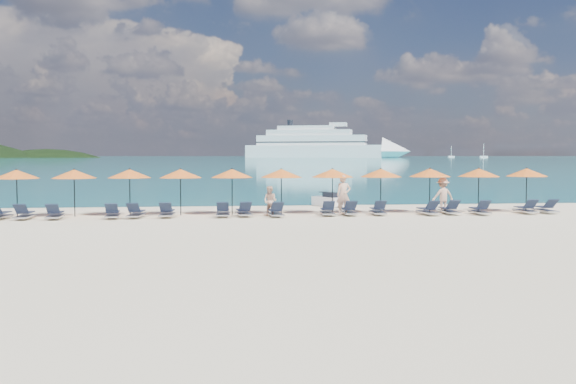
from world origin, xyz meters
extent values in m
plane|color=beige|center=(0.00, 0.00, 0.00)|extent=(1400.00, 1400.00, 0.00)
cube|color=#1FA9B2|center=(0.00, 660.00, 0.01)|extent=(1600.00, 1300.00, 0.01)
ellipsoid|color=black|center=(-150.00, 560.00, -35.00)|extent=(162.00, 126.00, 85.50)
cube|color=white|center=(85.20, 539.50, 5.51)|extent=(121.49, 62.18, 11.02)
cone|color=white|center=(153.58, 514.62, 5.51)|extent=(31.08, 31.08, 24.25)
cube|color=white|center=(83.13, 540.25, 15.43)|extent=(97.57, 50.78, 8.82)
cube|color=white|center=(81.06, 541.00, 22.05)|extent=(76.30, 41.24, 5.51)
cube|color=white|center=(78.99, 541.76, 26.46)|extent=(52.38, 29.84, 3.86)
cube|color=black|center=(83.13, 540.25, 13.78)|extent=(98.78, 51.40, 0.99)
cube|color=black|center=(83.13, 540.25, 17.64)|extent=(96.35, 50.15, 0.99)
cylinder|color=black|center=(64.69, 546.96, 30.87)|extent=(4.85, 4.85, 6.06)
cube|color=white|center=(217.31, 479.93, 0.87)|extent=(6.52, 2.17, 1.74)
cylinder|color=white|center=(217.31, 479.93, 6.52)|extent=(0.39, 0.39, 10.86)
cube|color=white|center=(211.35, 536.70, 0.78)|extent=(5.82, 1.94, 1.55)
cylinder|color=white|center=(211.35, 536.70, 5.82)|extent=(0.35, 0.35, 9.71)
cube|color=silver|center=(3.03, 9.29, 0.28)|extent=(1.70, 2.37, 0.51)
cube|color=black|center=(3.11, 9.12, 0.65)|extent=(0.81, 1.04, 0.32)
cylinder|color=black|center=(2.80, 9.79, 0.79)|extent=(0.48, 0.27, 0.06)
imported|color=#DDAA8D|center=(2.84, 4.07, 0.97)|extent=(0.72, 0.49, 1.94)
imported|color=#DDAA8D|center=(-0.75, 3.86, 0.72)|extent=(0.81, 0.73, 1.44)
imported|color=#DDAA8D|center=(7.93, 4.36, 0.89)|extent=(1.20, 0.67, 1.77)
cylinder|color=black|center=(-12.56, 4.72, 1.10)|extent=(0.05, 0.05, 2.20)
cone|color=orange|center=(-12.56, 4.72, 2.02)|extent=(2.10, 2.10, 0.42)
sphere|color=black|center=(-12.56, 4.72, 2.24)|extent=(0.08, 0.08, 0.08)
cylinder|color=black|center=(-9.96, 4.76, 1.10)|extent=(0.05, 0.05, 2.20)
cone|color=orange|center=(-9.96, 4.76, 2.02)|extent=(2.10, 2.10, 0.42)
sphere|color=black|center=(-9.96, 4.76, 2.24)|extent=(0.08, 0.08, 0.08)
cylinder|color=black|center=(-7.43, 4.99, 1.10)|extent=(0.05, 0.05, 2.20)
cone|color=orange|center=(-7.43, 4.99, 2.02)|extent=(2.10, 2.10, 0.42)
sphere|color=black|center=(-7.43, 4.99, 2.24)|extent=(0.08, 0.08, 0.08)
cylinder|color=black|center=(-5.01, 4.86, 1.10)|extent=(0.05, 0.05, 2.20)
cone|color=orange|center=(-5.01, 4.86, 2.02)|extent=(2.10, 2.10, 0.42)
sphere|color=black|center=(-5.01, 4.86, 2.24)|extent=(0.08, 0.08, 0.08)
cylinder|color=black|center=(-2.53, 4.91, 1.10)|extent=(0.05, 0.05, 2.20)
cone|color=orange|center=(-2.53, 4.91, 2.02)|extent=(2.10, 2.10, 0.42)
sphere|color=black|center=(-2.53, 4.91, 2.24)|extent=(0.08, 0.08, 0.08)
cylinder|color=black|center=(-0.12, 4.83, 1.10)|extent=(0.05, 0.05, 2.20)
cone|color=orange|center=(-0.12, 4.83, 2.02)|extent=(2.10, 2.10, 0.42)
sphere|color=black|center=(-0.12, 4.83, 2.24)|extent=(0.08, 0.08, 0.08)
cylinder|color=black|center=(2.42, 4.76, 1.10)|extent=(0.05, 0.05, 2.20)
cone|color=orange|center=(2.42, 4.76, 2.02)|extent=(2.10, 2.10, 0.42)
sphere|color=black|center=(2.42, 4.76, 2.24)|extent=(0.08, 0.08, 0.08)
cylinder|color=black|center=(4.86, 4.76, 1.10)|extent=(0.05, 0.05, 2.20)
cone|color=orange|center=(4.86, 4.76, 2.02)|extent=(2.10, 2.10, 0.42)
sphere|color=black|center=(4.86, 4.76, 2.24)|extent=(0.08, 0.08, 0.08)
cylinder|color=black|center=(7.40, 4.79, 1.10)|extent=(0.05, 0.05, 2.20)
cone|color=orange|center=(7.40, 4.79, 2.02)|extent=(2.10, 2.10, 0.42)
sphere|color=black|center=(7.40, 4.79, 2.24)|extent=(0.08, 0.08, 0.08)
cylinder|color=black|center=(9.93, 4.72, 1.10)|extent=(0.05, 0.05, 2.20)
cone|color=orange|center=(9.93, 4.72, 2.02)|extent=(2.10, 2.10, 0.42)
sphere|color=black|center=(9.93, 4.72, 2.24)|extent=(0.08, 0.08, 0.08)
cylinder|color=black|center=(12.52, 4.78, 1.10)|extent=(0.05, 0.05, 2.20)
cone|color=orange|center=(12.52, 4.78, 2.02)|extent=(2.10, 2.10, 0.42)
sphere|color=black|center=(12.52, 4.78, 2.24)|extent=(0.08, 0.08, 0.08)
cube|color=#192136|center=(-13.03, 3.94, 0.30)|extent=(0.63, 1.14, 0.04)
cube|color=silver|center=(-11.94, 3.62, 0.14)|extent=(0.64, 1.71, 0.06)
cube|color=#192136|center=(-11.94, 3.87, 0.30)|extent=(0.57, 1.11, 0.04)
cube|color=#192136|center=(-11.93, 3.07, 0.55)|extent=(0.56, 0.54, 0.43)
cube|color=silver|center=(-10.58, 3.56, 0.14)|extent=(0.72, 1.73, 0.06)
cube|color=#192136|center=(-10.60, 3.80, 0.30)|extent=(0.61, 1.13, 0.04)
cube|color=#192136|center=(-10.55, 3.01, 0.55)|extent=(0.58, 0.57, 0.43)
cube|color=silver|center=(-8.03, 3.55, 0.14)|extent=(0.74, 1.74, 0.06)
cube|color=#192136|center=(-8.05, 3.80, 0.30)|extent=(0.63, 1.14, 0.04)
cube|color=#192136|center=(-7.99, 3.00, 0.55)|extent=(0.59, 0.58, 0.43)
cube|color=silver|center=(-7.00, 3.73, 0.14)|extent=(0.79, 1.75, 0.06)
cube|color=#192136|center=(-6.98, 3.98, 0.30)|extent=(0.66, 1.15, 0.04)
cube|color=#192136|center=(-7.06, 3.18, 0.55)|extent=(0.60, 0.59, 0.43)
cube|color=silver|center=(-5.59, 3.83, 0.14)|extent=(0.70, 1.73, 0.06)
cube|color=#192136|center=(-5.58, 4.08, 0.30)|extent=(0.60, 1.13, 0.04)
cube|color=#192136|center=(-5.62, 3.28, 0.55)|extent=(0.58, 0.56, 0.43)
cube|color=silver|center=(-2.99, 3.77, 0.14)|extent=(0.70, 1.73, 0.06)
cube|color=#192136|center=(-2.98, 4.02, 0.30)|extent=(0.60, 1.12, 0.04)
cube|color=#192136|center=(-3.01, 3.22, 0.55)|extent=(0.57, 0.56, 0.43)
cube|color=silver|center=(-2.02, 3.82, 0.14)|extent=(0.79, 1.75, 0.06)
cube|color=#192136|center=(-2.05, 4.06, 0.30)|extent=(0.66, 1.15, 0.04)
cube|color=#192136|center=(-1.96, 3.27, 0.55)|extent=(0.60, 0.59, 0.43)
cube|color=silver|center=(-0.55, 3.50, 0.14)|extent=(0.77, 1.75, 0.06)
cube|color=#192136|center=(-0.57, 3.75, 0.30)|extent=(0.64, 1.14, 0.04)
cube|color=#192136|center=(-0.50, 2.95, 0.55)|extent=(0.59, 0.58, 0.43)
cube|color=silver|center=(1.99, 3.80, 0.14)|extent=(0.74, 1.74, 0.06)
cube|color=#192136|center=(2.01, 4.05, 0.30)|extent=(0.62, 1.14, 0.04)
cube|color=#192136|center=(1.96, 3.25, 0.55)|extent=(0.59, 0.57, 0.43)
cube|color=silver|center=(3.04, 3.84, 0.14)|extent=(0.63, 1.70, 0.06)
cube|color=#192136|center=(3.04, 4.09, 0.30)|extent=(0.56, 1.10, 0.04)
cube|color=#192136|center=(3.04, 3.29, 0.55)|extent=(0.55, 0.54, 0.43)
cube|color=silver|center=(4.48, 3.81, 0.14)|extent=(0.74, 1.74, 0.06)
cube|color=#192136|center=(4.50, 4.06, 0.30)|extent=(0.62, 1.14, 0.04)
cube|color=#192136|center=(4.44, 3.26, 0.55)|extent=(0.59, 0.57, 0.43)
cube|color=silver|center=(6.88, 3.51, 0.14)|extent=(0.76, 1.75, 0.06)
cube|color=#192136|center=(6.86, 3.76, 0.30)|extent=(0.64, 1.14, 0.04)
cube|color=#192136|center=(6.93, 2.96, 0.55)|extent=(0.59, 0.58, 0.43)
cube|color=silver|center=(8.04, 3.77, 0.14)|extent=(0.64, 1.71, 0.06)
cube|color=#192136|center=(8.04, 4.02, 0.30)|extent=(0.56, 1.11, 0.04)
cube|color=#192136|center=(8.05, 3.22, 0.55)|extent=(0.56, 0.54, 0.43)
cube|color=silver|center=(9.48, 3.46, 0.14)|extent=(0.70, 1.73, 0.06)
cube|color=#192136|center=(9.49, 3.71, 0.30)|extent=(0.60, 1.13, 0.04)
cube|color=#192136|center=(9.45, 2.91, 0.55)|extent=(0.58, 0.56, 0.43)
cube|color=silver|center=(11.96, 3.68, 0.14)|extent=(0.66, 1.71, 0.06)
cube|color=#192136|center=(11.96, 3.93, 0.30)|extent=(0.58, 1.11, 0.04)
cube|color=#192136|center=(11.95, 3.13, 0.55)|extent=(0.56, 0.55, 0.43)
cube|color=silver|center=(13.07, 3.84, 0.14)|extent=(0.62, 1.70, 0.06)
cube|color=#192136|center=(13.07, 4.09, 0.30)|extent=(0.55, 1.10, 0.04)
cube|color=#192136|center=(13.07, 3.29, 0.55)|extent=(0.55, 0.54, 0.43)
camera|label=1|loc=(-3.40, -26.41, 2.94)|focal=40.00mm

